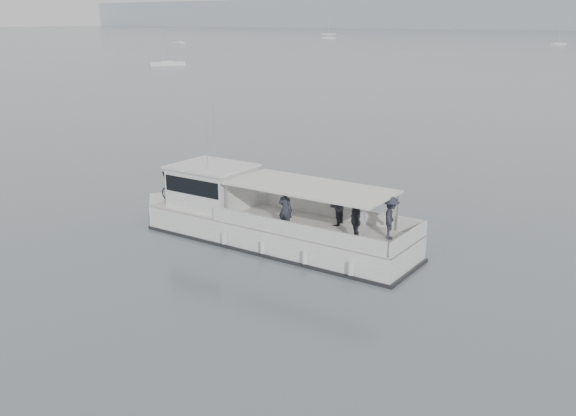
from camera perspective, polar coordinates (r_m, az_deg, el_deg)
The scene contains 2 objects.
ground at distance 28.48m, azimuth 2.33°, elevation -1.23°, with size 1400.00×1400.00×0.00m, color #525D61.
tour_boat at distance 26.02m, azimuth -2.91°, elevation -0.93°, with size 12.92×3.73×5.38m.
Camera 1 is at (15.54, -22.25, 8.65)m, focal length 40.00 mm.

